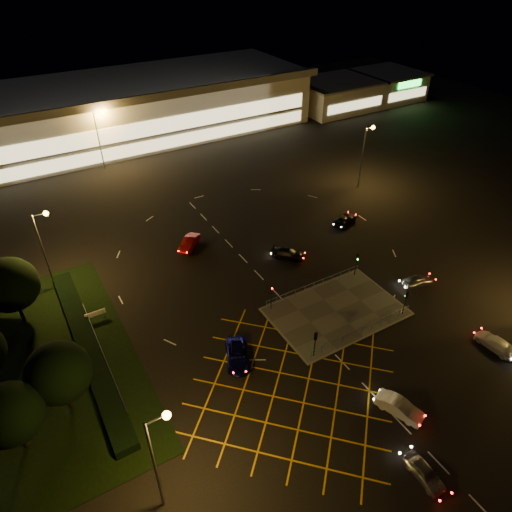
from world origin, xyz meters
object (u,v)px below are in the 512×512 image
car_far_dkgrey (288,254)px  car_east_grey (345,220)px  car_queue_white (399,407)px  car_approach_white (496,344)px  signal_sw (315,340)px  signal_nw (271,293)px  car_right_silver (417,281)px  car_circ_red (189,243)px  car_left_blue (238,355)px  signal_se (406,298)px  signal_ne (357,260)px  car_near_silver (425,473)px

car_far_dkgrey → car_east_grey: size_ratio=0.96×
car_queue_white → car_approach_white: 13.90m
signal_sw → signal_nw: size_ratio=1.00×
signal_nw → car_right_silver: 18.07m
car_approach_white → car_right_silver: bearing=-96.9°
car_right_silver → car_circ_red: 29.03m
car_circ_red → car_approach_white: 37.50m
car_left_blue → car_far_dkgrey: bearing=64.2°
car_circ_red → signal_se: bearing=-10.2°
car_far_dkgrey → car_right_silver: car_right_silver is taller
signal_sw → car_east_grey: signal_sw is taller
car_queue_white → car_left_blue: car_queue_white is taller
car_queue_white → signal_se: bearing=22.9°
car_left_blue → car_approach_white: size_ratio=1.12×
signal_se → car_far_dkgrey: size_ratio=0.74×
signal_sw → car_far_dkgrey: size_ratio=0.74×
signal_se → car_right_silver: bearing=-151.1°
signal_se → car_far_dkgrey: bearing=-72.2°
signal_ne → car_near_silver: (-11.95, -22.19, -1.75)m
signal_sw → signal_nw: 7.99m
signal_se → car_near_silver: (-11.95, -14.21, -1.75)m
car_near_silver → car_queue_white: bearing=67.1°
car_left_blue → car_circ_red: size_ratio=1.12×
car_right_silver → signal_nw: bearing=85.5°
car_queue_white → car_approach_white: size_ratio=0.98×
car_right_silver → car_east_grey: size_ratio=0.84×
signal_nw → car_right_silver: (17.25, -5.08, -1.74)m
car_east_grey → car_approach_white: size_ratio=1.03×
car_near_silver → car_approach_white: (16.42, 5.89, 0.01)m
car_queue_white → car_near_silver: bearing=-136.3°
car_queue_white → car_circ_red: (-5.52, 32.71, 0.02)m
car_approach_white → car_queue_white: bearing=-0.4°
car_approach_white → signal_sw: bearing=-29.8°
car_left_blue → car_near_silver: bearing=-45.6°
car_queue_white → signal_sw: bearing=85.6°
signal_nw → car_queue_white: 17.21m
car_near_silver → car_circ_red: size_ratio=0.83×
car_circ_red → car_east_grey: car_circ_red is taller
car_queue_white → car_east_grey: 31.54m
signal_se → car_circ_red: (-14.92, 23.77, -1.66)m
signal_se → car_circ_red: 28.12m
signal_ne → car_east_grey: signal_ne is taller
car_queue_white → signal_ne: bearing=40.3°
signal_se → car_east_grey: (6.76, 18.14, -1.76)m
signal_sw → car_approach_white: 18.54m
car_right_silver → car_approach_white: car_right_silver is taller
signal_sw → signal_se: (12.00, 0.00, 0.00)m
car_near_silver → car_east_grey: (18.70, 32.35, -0.00)m
signal_sw → car_queue_white: signal_sw is taller
car_circ_red → car_left_blue: bearing=-52.8°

